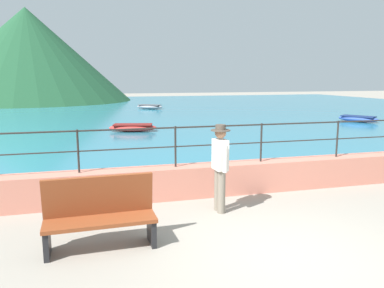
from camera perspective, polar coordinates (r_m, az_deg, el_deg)
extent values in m
plane|color=gray|center=(6.11, 14.36, -15.95)|extent=(120.00, 120.00, 0.00)
cube|color=tan|center=(8.73, 4.11, -5.25)|extent=(20.00, 0.56, 0.70)
cylinder|color=#282623|center=(8.09, -16.78, -1.06)|extent=(0.04, 0.04, 0.90)
cylinder|color=#282623|center=(8.28, -2.51, -0.40)|extent=(0.04, 0.04, 0.90)
cylinder|color=#282623|center=(8.94, 10.38, 0.22)|extent=(0.04, 0.04, 0.90)
cylinder|color=#282623|center=(9.99, 21.04, 0.73)|extent=(0.04, 0.04, 0.90)
cylinder|color=#282623|center=(8.49, 4.22, 2.71)|extent=(18.40, 0.04, 0.04)
cylinder|color=#282623|center=(8.56, 4.18, -0.08)|extent=(18.40, 0.03, 0.03)
cube|color=teal|center=(30.83, -9.88, 4.97)|extent=(64.00, 44.32, 0.06)
cone|color=#1E4C2D|center=(46.35, -23.48, 12.19)|extent=(22.19, 22.19, 10.15)
cube|color=brown|center=(6.10, -13.60, -11.24)|extent=(1.71, 0.57, 0.06)
cube|color=brown|center=(6.20, -13.85, -7.50)|extent=(1.70, 0.20, 0.64)
cube|color=black|center=(6.28, -6.11, -12.81)|extent=(0.09, 0.47, 0.43)
cube|color=black|center=(6.22, -21.00, -13.69)|extent=(0.09, 0.47, 0.43)
cylinder|color=slate|center=(7.49, 4.47, -7.22)|extent=(0.15, 0.15, 0.86)
cylinder|color=slate|center=(7.65, 3.93, -6.84)|extent=(0.15, 0.15, 0.86)
cube|color=beige|center=(7.39, 4.27, -1.61)|extent=(0.24, 0.37, 0.60)
cylinder|color=beige|center=(7.18, 5.02, -2.28)|extent=(0.09, 0.09, 0.52)
cylinder|color=beige|center=(7.61, 3.56, -1.56)|extent=(0.09, 0.09, 0.52)
sphere|color=#9E7051|center=(7.31, 4.31, 1.70)|extent=(0.22, 0.22, 0.22)
cylinder|color=#4C4238|center=(7.31, 4.32, 2.08)|extent=(0.38, 0.38, 0.02)
cylinder|color=#4C4238|center=(7.30, 4.33, 2.55)|extent=(0.20, 0.20, 0.10)
ellipsoid|color=#2D4C9E|center=(24.41, 23.76, 3.49)|extent=(2.00, 2.42, 0.36)
cube|color=navy|center=(24.40, 23.78, 3.84)|extent=(1.64, 1.96, 0.06)
ellipsoid|color=gray|center=(31.82, -6.40, 5.59)|extent=(2.40, 2.06, 0.36)
cube|color=#4D4D51|center=(31.81, -6.40, 5.86)|extent=(1.95, 1.68, 0.06)
ellipsoid|color=red|center=(18.58, -8.90, 2.44)|extent=(2.44, 1.39, 0.36)
cube|color=maroon|center=(18.56, -8.91, 2.89)|extent=(1.96, 1.16, 0.06)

